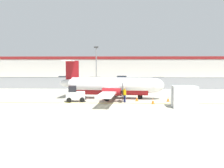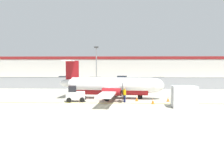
% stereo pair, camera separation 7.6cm
% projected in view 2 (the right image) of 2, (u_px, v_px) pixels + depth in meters
% --- Properties ---
extents(ground_plane, '(140.00, 140.00, 0.01)m').
position_uv_depth(ground_plane, '(123.00, 103.00, 28.15)').
color(ground_plane, '#B2AD99').
extents(perimeter_fence, '(98.00, 0.10, 2.10)m').
position_uv_depth(perimeter_fence, '(123.00, 83.00, 43.99)').
color(perimeter_fence, gray).
rests_on(perimeter_fence, ground).
extents(parking_lot_strip, '(98.00, 17.00, 0.12)m').
position_uv_depth(parking_lot_strip, '(123.00, 84.00, 55.53)').
color(parking_lot_strip, '#38383A').
rests_on(parking_lot_strip, ground).
extents(background_building, '(91.00, 8.10, 6.50)m').
position_uv_depth(background_building, '(122.00, 68.00, 73.68)').
color(background_building, beige).
rests_on(background_building, ground).
extents(commuter_airplane, '(13.48, 16.08, 4.92)m').
position_uv_depth(commuter_airplane, '(113.00, 86.00, 31.71)').
color(commuter_airplane, white).
rests_on(commuter_airplane, ground).
extents(baggage_tug, '(2.51, 1.79, 1.88)m').
position_uv_depth(baggage_tug, '(75.00, 94.00, 29.29)').
color(baggage_tug, silver).
rests_on(baggage_tug, ground).
extents(ground_crew_worker, '(0.46, 0.53, 1.70)m').
position_uv_depth(ground_crew_worker, '(125.00, 94.00, 28.80)').
color(ground_crew_worker, '#191E4C').
rests_on(ground_crew_worker, ground).
extents(cargo_container, '(2.46, 2.08, 2.20)m').
position_uv_depth(cargo_container, '(184.00, 97.00, 25.41)').
color(cargo_container, silver).
rests_on(cargo_container, ground).
extents(traffic_cone_near_left, '(0.36, 0.36, 0.64)m').
position_uv_depth(traffic_cone_near_left, '(168.00, 99.00, 29.37)').
color(traffic_cone_near_left, orange).
rests_on(traffic_cone_near_left, ground).
extents(traffic_cone_near_right, '(0.36, 0.36, 0.64)m').
position_uv_depth(traffic_cone_near_right, '(137.00, 98.00, 29.80)').
color(traffic_cone_near_right, orange).
rests_on(traffic_cone_near_right, ground).
extents(traffic_cone_far_left, '(0.36, 0.36, 0.64)m').
position_uv_depth(traffic_cone_far_left, '(80.00, 97.00, 31.00)').
color(traffic_cone_far_left, orange).
rests_on(traffic_cone_far_left, ground).
extents(traffic_cone_far_right, '(0.36, 0.36, 0.64)m').
position_uv_depth(traffic_cone_far_right, '(153.00, 101.00, 27.67)').
color(traffic_cone_far_right, orange).
rests_on(traffic_cone_far_right, ground).
extents(parked_car_0, '(4.32, 2.26, 1.58)m').
position_uv_depth(parked_car_0, '(64.00, 80.00, 56.31)').
color(parked_car_0, navy).
rests_on(parked_car_0, parking_lot_strip).
extents(parked_car_1, '(4.31, 2.24, 1.58)m').
position_uv_depth(parked_car_1, '(95.00, 81.00, 52.49)').
color(parked_car_1, '#B28C19').
rests_on(parked_car_1, parking_lot_strip).
extents(parked_car_2, '(4.28, 2.16, 1.58)m').
position_uv_depth(parked_car_2, '(122.00, 79.00, 57.60)').
color(parked_car_2, '#B28C19').
rests_on(parked_car_2, parking_lot_strip).
extents(parked_car_3, '(4.30, 2.22, 1.58)m').
position_uv_depth(parked_car_3, '(158.00, 81.00, 51.72)').
color(parked_car_3, black).
rests_on(parked_car_3, parking_lot_strip).
extents(parked_car_4, '(4.29, 2.20, 1.58)m').
position_uv_depth(parked_car_4, '(191.00, 82.00, 49.59)').
color(parked_car_4, slate).
rests_on(parked_car_4, parking_lot_strip).
extents(apron_light_pole, '(0.70, 0.30, 7.27)m').
position_uv_depth(apron_light_pole, '(96.00, 65.00, 40.95)').
color(apron_light_pole, slate).
rests_on(apron_light_pole, ground).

